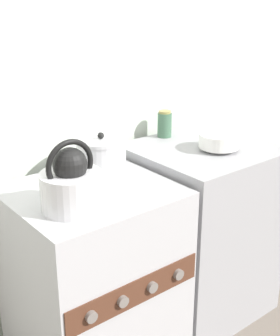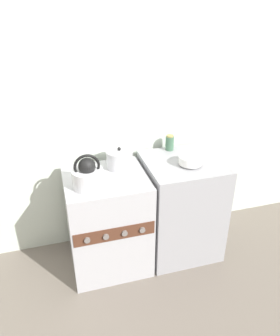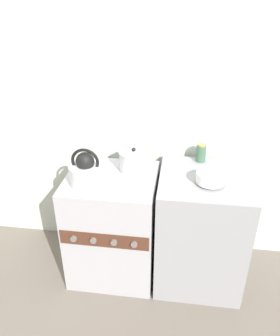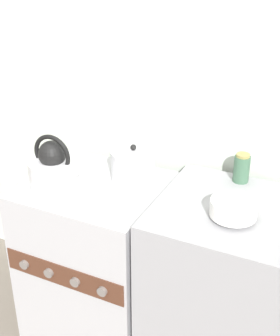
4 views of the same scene
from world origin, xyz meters
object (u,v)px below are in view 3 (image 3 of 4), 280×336
cooking_pot (134,161)px  storage_jar (201,153)px  enamel_bowl (210,178)px  stove (113,225)px  kettle (86,171)px

cooking_pot → storage_jar: 0.49m
storage_jar → cooking_pot: bearing=-164.5°
storage_jar → enamel_bowl: bearing=-80.2°
stove → kettle: kettle is taller
enamel_bowl → storage_jar: 0.32m
kettle → stove: bearing=36.4°
cooking_pot → stove: bearing=-138.1°
stove → storage_jar: storage_jar is taller
stove → enamel_bowl: 0.84m
kettle → storage_jar: bearing=25.6°
stove → cooking_pot: 0.53m
stove → storage_jar: bearing=22.8°
stove → storage_jar: (0.62, 0.26, 0.52)m
kettle → enamel_bowl: kettle is taller
cooking_pot → storage_jar: size_ratio=1.60×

